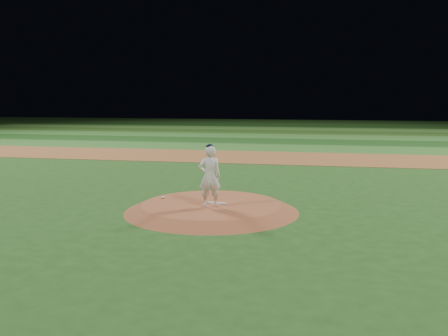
# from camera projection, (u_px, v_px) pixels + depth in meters

# --- Properties ---
(ground) EXTENTS (120.00, 120.00, 0.00)m
(ground) POSITION_uv_depth(u_px,v_px,m) (212.00, 211.00, 15.78)
(ground) COLOR #204C18
(ground) RESTS_ON ground
(infield_dirt_band) EXTENTS (70.00, 6.00, 0.02)m
(infield_dirt_band) POSITION_uv_depth(u_px,v_px,m) (264.00, 157.00, 29.36)
(infield_dirt_band) COLOR brown
(infield_dirt_band) RESTS_ON ground
(outfield_stripe_0) EXTENTS (70.00, 5.00, 0.02)m
(outfield_stripe_0) POSITION_uv_depth(u_px,v_px,m) (273.00, 148.00, 34.70)
(outfield_stripe_0) COLOR #2E6725
(outfield_stripe_0) RESTS_ON ground
(outfield_stripe_1) EXTENTS (70.00, 5.00, 0.02)m
(outfield_stripe_1) POSITION_uv_depth(u_px,v_px,m) (279.00, 141.00, 39.55)
(outfield_stripe_1) COLOR #184415
(outfield_stripe_1) RESTS_ON ground
(outfield_stripe_2) EXTENTS (70.00, 5.00, 0.02)m
(outfield_stripe_2) POSITION_uv_depth(u_px,v_px,m) (284.00, 136.00, 44.41)
(outfield_stripe_2) COLOR #316E28
(outfield_stripe_2) RESTS_ON ground
(outfield_stripe_3) EXTENTS (70.00, 5.00, 0.02)m
(outfield_stripe_3) POSITION_uv_depth(u_px,v_px,m) (288.00, 132.00, 49.26)
(outfield_stripe_3) COLOR #254B18
(outfield_stripe_3) RESTS_ON ground
(outfield_stripe_4) EXTENTS (70.00, 5.00, 0.02)m
(outfield_stripe_4) POSITION_uv_depth(u_px,v_px,m) (291.00, 129.00, 54.11)
(outfield_stripe_4) COLOR #3A7129
(outfield_stripe_4) RESTS_ON ground
(outfield_stripe_5) EXTENTS (70.00, 5.00, 0.02)m
(outfield_stripe_5) POSITION_uv_depth(u_px,v_px,m) (294.00, 126.00, 58.96)
(outfield_stripe_5) COLOR #183F14
(outfield_stripe_5) RESTS_ON ground
(pitchers_mound) EXTENTS (5.50, 5.50, 0.25)m
(pitchers_mound) POSITION_uv_depth(u_px,v_px,m) (212.00, 207.00, 15.76)
(pitchers_mound) COLOR #9A5130
(pitchers_mound) RESTS_ON ground
(pitching_rubber) EXTENTS (0.64, 0.23, 0.03)m
(pitching_rubber) POSITION_uv_depth(u_px,v_px,m) (217.00, 203.00, 15.76)
(pitching_rubber) COLOR silver
(pitching_rubber) RESTS_ON pitchers_mound
(rosin_bag) EXTENTS (0.13, 0.13, 0.07)m
(rosin_bag) POSITION_uv_depth(u_px,v_px,m) (163.00, 197.00, 16.52)
(rosin_bag) COLOR silver
(rosin_bag) RESTS_ON pitchers_mound
(pitcher_on_mound) EXTENTS (0.80, 0.67, 1.94)m
(pitcher_on_mound) POSITION_uv_depth(u_px,v_px,m) (210.00, 176.00, 15.17)
(pitcher_on_mound) COLOR white
(pitcher_on_mound) RESTS_ON pitchers_mound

